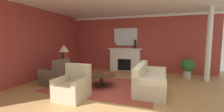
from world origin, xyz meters
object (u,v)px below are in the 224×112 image
Objects in this scene: fireplace at (125,60)px; armchair_facing_fireplace at (73,88)px; sofa at (150,81)px; armchair_near_window at (56,76)px; side_table at (65,69)px; table_lamp at (64,50)px; potted_plant at (187,67)px; mantel_mirror at (125,37)px; vase_on_side_table at (65,58)px; vase_mantel_left at (115,45)px; coffee_table at (102,77)px; vase_mantel_right at (135,44)px.

fireplace is 4.19m from armchair_facing_fireplace.
armchair_near_window reaches higher than sofa.
side_table is 0.93× the size of table_lamp.
potted_plant is at bearing 28.18° from armchair_near_window.
mantel_mirror is at bearing 83.20° from armchair_facing_fireplace.
armchair_facing_fireplace is 2.26m from vase_on_side_table.
sofa is 2.23× the size of armchair_near_window.
armchair_near_window is 1.00× the size of armchair_facing_fireplace.
vase_mantel_left is at bearing 56.68° from table_lamp.
potted_plant is (4.86, 1.90, -0.42)m from vase_on_side_table.
coffee_table is at bearing -14.55° from side_table.
table_lamp is 5.37m from potted_plant.
potted_plant is at bearing -12.74° from vase_mantel_right.
mantel_mirror is at bearing 162.82° from vase_mantel_right.
mantel_mirror is 1.32× the size of armchair_facing_fireplace.
armchair_near_window is at bearing -172.64° from sofa.
side_table reaches higher than coffee_table.
vase_mantel_left reaches higher than vase_on_side_table.
vase_mantel_right is 2.63m from potted_plant.
coffee_table is (0.35, 1.28, 0.03)m from armchair_facing_fireplace.
sofa is 3.02× the size of side_table.
armchair_near_window is 1.23m from table_lamp.
table_lamp is 3.51m from vase_mantel_right.
coffee_table is 1.20× the size of potted_plant.
armchair_near_window is 3.18× the size of vase_mantel_left.
fireplace is at bearing 174.85° from vase_mantel_right.
potted_plant reaches higher than side_table.
fireplace reaches higher than potted_plant.
coffee_table is 2.34× the size of vase_on_side_table.
table_lamp is at bearing 174.22° from sofa.
armchair_facing_fireplace is 1.14× the size of potted_plant.
vase_on_side_table reaches higher than sofa.
armchair_facing_fireplace is at bearing -96.80° from mantel_mirror.
potted_plant is (3.49, -0.54, -0.87)m from vase_mantel_left.
table_lamp is at bearing 131.44° from armchair_facing_fireplace.
potted_plant reaches higher than coffee_table.
side_table is 1.54× the size of vase_mantel_right.
vase_mantel_left is at bearing 171.20° from potted_plant.
coffee_table is 3.85m from potted_plant.
armchair_near_window is at bearing -86.09° from vase_on_side_table.
sofa is 7.08× the size of vase_mantel_left.
vase_mantel_right is at bearing 44.60° from vase_on_side_table.
armchair_facing_fireplace is 4.23m from vase_mantel_left.
potted_plant is at bearing -13.58° from mantel_mirror.
mantel_mirror is at bearing 60.26° from armchair_near_window.
vase_on_side_table is (0.15, -0.12, 0.51)m from side_table.
armchair_near_window is at bearing -76.19° from table_lamp.
vase_mantel_left reaches higher than coffee_table.
mantel_mirror reaches higher than fireplace.
table_lamp is at bearing -160.43° from potted_plant.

